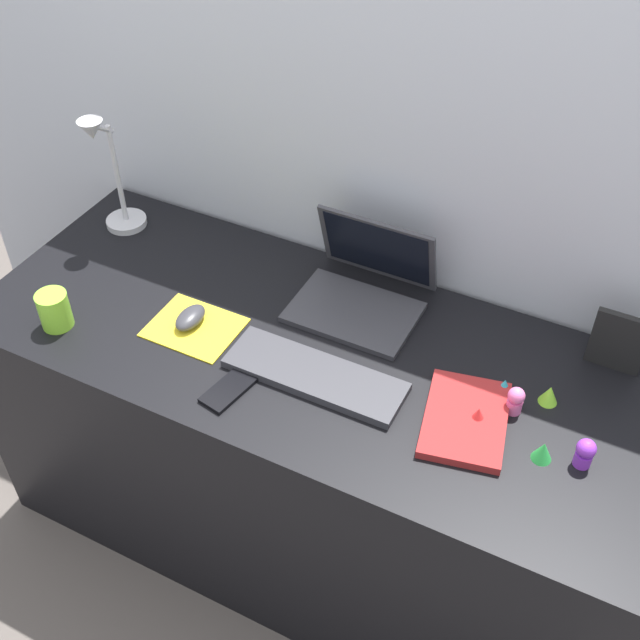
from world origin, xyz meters
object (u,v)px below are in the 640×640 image
object	(u,v)px
keyboard	(315,375)
toy_figurine_pink	(515,400)
laptop	(364,284)
notebook_pad	(465,419)
toy_figurine_red	(478,416)
cell_phone	(229,390)
picture_frame	(618,342)
toy_figurine_green	(543,451)
desk_lamp	(111,178)
toy_figurine_cyan	(504,386)
mouse	(190,318)
toy_figurine_purple	(585,452)
coffee_mug	(54,310)
toy_figurine_lime	(549,394)

from	to	relation	value
keyboard	toy_figurine_pink	size ratio (longest dim) A/B	6.19
laptop	notebook_pad	distance (m)	0.44
notebook_pad	toy_figurine_red	size ratio (longest dim) A/B	5.19
cell_phone	picture_frame	bearing A→B (deg)	42.65
toy_figurine_green	laptop	bearing A→B (deg)	151.75
desk_lamp	notebook_pad	xyz separation A→B (m)	(1.07, -0.23, -0.15)
notebook_pad	toy_figurine_cyan	distance (m)	0.13
mouse	toy_figurine_green	world-z (taller)	toy_figurine_green
keyboard	cell_phone	size ratio (longest dim) A/B	3.20
mouse	toy_figurine_red	bearing A→B (deg)	1.15
mouse	toy_figurine_purple	size ratio (longest dim) A/B	1.40
mouse	coffee_mug	bearing A→B (deg)	-152.77
desk_lamp	toy_figurine_lime	size ratio (longest dim) A/B	7.57
keyboard	toy_figurine_purple	distance (m)	0.59
mouse	cell_phone	size ratio (longest dim) A/B	0.75
laptop	toy_figurine_purple	xyz separation A→B (m)	(0.60, -0.26, -0.02)
mouse	toy_figurine_pink	bearing A→B (deg)	6.21
picture_frame	coffee_mug	distance (m)	1.29
coffee_mug	toy_figurine_lime	size ratio (longest dim) A/B	2.02
laptop	coffee_mug	world-z (taller)	laptop
notebook_pad	toy_figurine_green	world-z (taller)	toy_figurine_green
mouse	coffee_mug	size ratio (longest dim) A/B	1.04
picture_frame	toy_figurine_red	size ratio (longest dim) A/B	3.25
toy_figurine_purple	toy_figurine_red	bearing A→B (deg)	178.64
laptop	cell_phone	distance (m)	0.44
picture_frame	toy_figurine_pink	world-z (taller)	picture_frame
toy_figurine_red	toy_figurine_pink	bearing A→B (deg)	50.07
toy_figurine_purple	picture_frame	bearing A→B (deg)	91.29
keyboard	mouse	size ratio (longest dim) A/B	4.27
toy_figurine_lime	toy_figurine_pink	bearing A→B (deg)	-134.80
toy_figurine_green	toy_figurine_red	distance (m)	0.15
toy_figurine_red	toy_figurine_cyan	world-z (taller)	toy_figurine_red
toy_figurine_red	toy_figurine_pink	xyz separation A→B (m)	(0.06, 0.07, 0.01)
toy_figurine_cyan	toy_figurine_green	bearing A→B (deg)	-49.00
toy_figurine_pink	picture_frame	bearing A→B (deg)	55.81
keyboard	mouse	world-z (taller)	mouse
cell_phone	notebook_pad	world-z (taller)	notebook_pad
laptop	coffee_mug	distance (m)	0.74
mouse	toy_figurine_cyan	bearing A→B (deg)	9.89
toy_figurine_red	laptop	bearing A→B (deg)	146.22
toy_figurine_green	picture_frame	bearing A→B (deg)	78.16
laptop	toy_figurine_cyan	distance (m)	0.43
toy_figurine_purple	toy_figurine_green	xyz separation A→B (m)	(-0.08, -0.02, -0.01)
desk_lamp	toy_figurine_green	bearing A→B (deg)	-11.40
cell_phone	desk_lamp	world-z (taller)	desk_lamp
keyboard	toy_figurine_purple	xyz separation A→B (m)	(0.58, 0.03, 0.03)
notebook_pad	toy_figurine_lime	world-z (taller)	toy_figurine_lime
toy_figurine_cyan	desk_lamp	bearing A→B (deg)	174.45
cell_phone	toy_figurine_red	world-z (taller)	toy_figurine_red
picture_frame	toy_figurine_cyan	distance (m)	0.27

